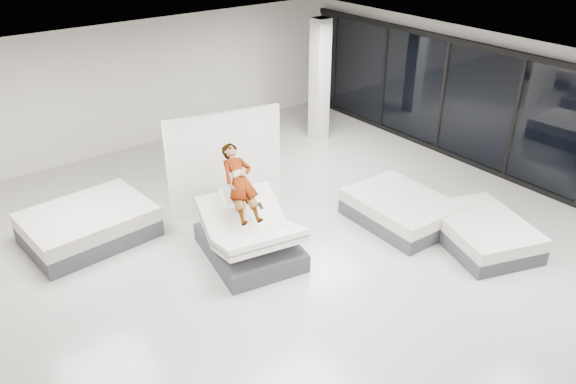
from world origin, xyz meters
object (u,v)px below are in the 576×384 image
Objects in this scene: remote at (260,206)px; flat_bed_left_far at (89,225)px; divider_panel at (225,163)px; flat_bed_right_near at (482,233)px; flat_bed_right_far at (400,210)px; person at (241,192)px; column at (320,81)px; hero_bed at (249,238)px.

remote is 3.43m from flat_bed_left_far.
flat_bed_right_near is (3.10, -4.06, -0.81)m from divider_panel.
remote is 0.07× the size of flat_bed_right_far.
flat_bed_left_far is (-5.81, 4.70, 0.04)m from flat_bed_right_near.
remote is at bearing -45.90° from flat_bed_left_far.
column reaches higher than person.
flat_bed_left_far is 6.98m from column.
column is at bearing 37.50° from hero_bed.
flat_bed_left_far is (-2.71, 0.64, -0.77)m from divider_panel.
flat_bed_right_far is (3.03, -1.14, -0.90)m from person.
remote reaches higher than flat_bed_right_near.
column is (4.63, 3.55, 1.22)m from hero_bed.
flat_bed_right_far is 0.87× the size of flat_bed_left_far.
hero_bed reaches higher than flat_bed_right_far.
hero_bed is at bearing 147.25° from flat_bed_right_near.
column is at bearing 49.67° from remote.
flat_bed_right_near is 6.14m from column.
remote is 0.06× the size of divider_panel.
flat_bed_right_near is 0.72× the size of column.
column reaches higher than flat_bed_left_far.
flat_bed_right_near is (3.47, -2.28, -0.74)m from remote.
column is at bearing 80.90° from flat_bed_right_near.
divider_panel is at bearing 127.36° from flat_bed_right_near.
person is 0.76× the size of flat_bed_right_far.
person is at bearing 159.33° from flat_bed_right_far.
person is 0.66× the size of divider_panel.
divider_panel is at bearing 88.47° from remote.
person is at bearing 143.63° from flat_bed_right_near.
person is 3.36m from flat_bed_right_far.
remote is at bearing 165.21° from flat_bed_right_far.
remote is at bearing 146.63° from flat_bed_right_near.
column is at bearing 36.93° from divider_panel.
person is 4.59m from flat_bed_right_near.
remote is 0.06× the size of flat_bed_left_far.
person is 0.68× the size of flat_bed_right_near.
flat_bed_left_far is (-5.21, 3.17, 0.03)m from flat_bed_right_far.
hero_bed is 0.68× the size of column.
person is (0.05, 0.30, 0.80)m from hero_bed.
remote is 1.81m from divider_panel.
flat_bed_left_far is at bearing 132.39° from hero_bed.
flat_bed_left_far is at bearing -169.78° from column.
flat_bed_right_near is at bearing -68.69° from flat_bed_right_far.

